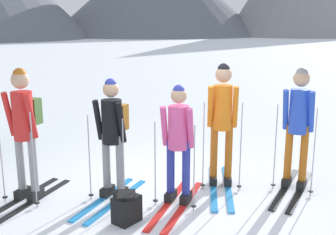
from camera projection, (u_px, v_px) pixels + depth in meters
name	position (u px, v px, depth m)	size (l,w,h in m)	color
ground_plane	(166.00, 195.00, 5.93)	(400.00, 400.00, 0.00)	white
skier_in_red	(24.00, 126.00, 5.56)	(0.98, 1.70, 1.85)	black
skier_in_black	(113.00, 132.00, 5.64)	(0.98, 1.55, 1.71)	#1E84D1
skier_in_pink	(178.00, 141.00, 5.47)	(0.92, 1.68, 1.64)	red
skier_in_orange	(222.00, 117.00, 6.06)	(0.60, 1.78, 1.86)	#1E84D1
skier_in_blue	(299.00, 121.00, 5.96)	(1.14, 1.64, 1.81)	black
backpack_on_snow_front	(127.00, 208.00, 5.08)	(0.39, 0.40, 0.38)	black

